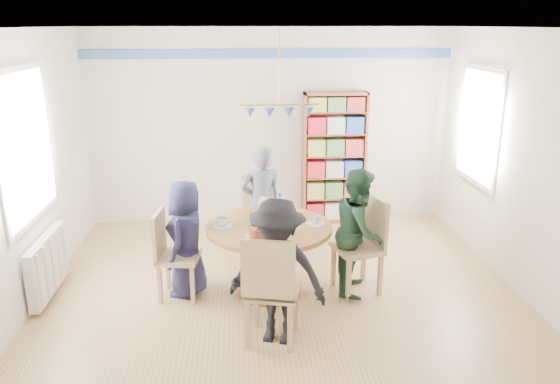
{
  "coord_description": "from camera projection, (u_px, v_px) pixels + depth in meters",
  "views": [
    {
      "loc": [
        -0.4,
        -5.03,
        2.73
      ],
      "look_at": [
        0.0,
        0.4,
        1.05
      ],
      "focal_mm": 35.0,
      "sensor_mm": 36.0,
      "label": 1
    }
  ],
  "objects": [
    {
      "name": "ground",
      "position": [
        283.0,
        300.0,
        5.63
      ],
      "size": [
        5.0,
        5.0,
        0.0
      ],
      "primitive_type": "plane",
      "color": "tan"
    },
    {
      "name": "room_shell",
      "position": [
        253.0,
        128.0,
        5.95
      ],
      "size": [
        5.0,
        5.0,
        5.0
      ],
      "color": "white",
      "rests_on": "ground"
    },
    {
      "name": "radiator",
      "position": [
        48.0,
        264.0,
        5.64
      ],
      "size": [
        0.12,
        1.0,
        0.6
      ],
      "color": "silver",
      "rests_on": "ground"
    },
    {
      "name": "dining_table",
      "position": [
        269.0,
        243.0,
        5.66
      ],
      "size": [
        1.3,
        1.3,
        0.75
      ],
      "color": "brown",
      "rests_on": "ground"
    },
    {
      "name": "chair_left",
      "position": [
        171.0,
        251.0,
        5.58
      ],
      "size": [
        0.46,
        0.46,
        0.93
      ],
      "color": "tan",
      "rests_on": "ground"
    },
    {
      "name": "chair_right",
      "position": [
        365.0,
        240.0,
        5.71
      ],
      "size": [
        0.56,
        0.56,
        1.02
      ],
      "color": "tan",
      "rests_on": "ground"
    },
    {
      "name": "chair_far",
      "position": [
        261.0,
        212.0,
        6.66
      ],
      "size": [
        0.44,
        0.44,
        0.98
      ],
      "color": "tan",
      "rests_on": "ground"
    },
    {
      "name": "chair_near",
      "position": [
        271.0,
        286.0,
        4.7
      ],
      "size": [
        0.55,
        0.55,
        1.04
      ],
      "color": "tan",
      "rests_on": "ground"
    },
    {
      "name": "person_left",
      "position": [
        186.0,
        238.0,
        5.62
      ],
      "size": [
        0.55,
        0.69,
        1.23
      ],
      "primitive_type": "imported",
      "rotation": [
        0.0,
        0.0,
        -1.86
      ],
      "color": "#181835",
      "rests_on": "ground"
    },
    {
      "name": "person_right",
      "position": [
        359.0,
        231.0,
        5.67
      ],
      "size": [
        0.67,
        0.77,
        1.34
      ],
      "primitive_type": "imported",
      "rotation": [
        0.0,
        0.0,
        1.27
      ],
      "color": "#193220",
      "rests_on": "ground"
    },
    {
      "name": "person_far",
      "position": [
        262.0,
        203.0,
        6.45
      ],
      "size": [
        0.55,
        0.4,
        1.4
      ],
      "primitive_type": "imported",
      "rotation": [
        0.0,
        0.0,
        3.28
      ],
      "color": "gray",
      "rests_on": "ground"
    },
    {
      "name": "person_near",
      "position": [
        277.0,
        272.0,
        4.74
      ],
      "size": [
        0.97,
        0.74,
        1.33
      ],
      "primitive_type": "imported",
      "rotation": [
        0.0,
        0.0,
        -0.32
      ],
      "color": "black",
      "rests_on": "ground"
    },
    {
      "name": "bookshelf",
      "position": [
        334.0,
        159.0,
        7.65
      ],
      "size": [
        0.88,
        0.26,
        1.85
      ],
      "color": "brown",
      "rests_on": "ground"
    },
    {
      "name": "tableware",
      "position": [
        267.0,
        219.0,
        5.6
      ],
      "size": [
        1.16,
        1.16,
        0.31
      ],
      "color": "white",
      "rests_on": "dining_table"
    }
  ]
}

